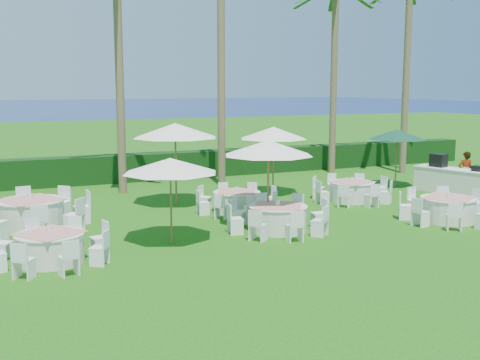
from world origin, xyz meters
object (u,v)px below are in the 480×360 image
at_px(banquet_table_a, 50,247).
at_px(umbrella_b, 268,148).
at_px(umbrella_d, 273,133).
at_px(banquet_table_e, 237,201).
at_px(banquet_table_b, 278,217).
at_px(umbrella_c, 175,130).
at_px(staff_person, 465,172).
at_px(banquet_table_d, 31,213).
at_px(umbrella_green, 397,134).
at_px(umbrella_a, 170,166).
at_px(banquet_table_f, 352,191).
at_px(banquet_table_c, 448,209).
at_px(buffet_table, 466,182).

height_order(banquet_table_a, umbrella_b, umbrella_b).
height_order(banquet_table_a, umbrella_d, umbrella_d).
xyz_separation_m(banquet_table_a, banquet_table_e, (6.47, 3.48, -0.01)).
xyz_separation_m(banquet_table_b, umbrella_c, (-1.53, 4.77, 2.27)).
relative_size(banquet_table_e, umbrella_b, 1.02).
bearing_deg(staff_person, umbrella_b, 28.37).
height_order(banquet_table_d, umbrella_green, umbrella_green).
distance_m(banquet_table_e, umbrella_a, 4.78).
relative_size(banquet_table_f, staff_person, 1.75).
distance_m(banquet_table_e, umbrella_d, 3.95).
xyz_separation_m(banquet_table_b, umbrella_green, (8.05, 4.70, 1.81)).
relative_size(umbrella_c, umbrella_d, 1.13).
bearing_deg(banquet_table_a, umbrella_a, 8.41).
height_order(banquet_table_c, umbrella_green, umbrella_green).
distance_m(banquet_table_a, umbrella_d, 10.86).
height_order(banquet_table_a, banquet_table_d, banquet_table_d).
relative_size(banquet_table_e, umbrella_a, 1.08).
height_order(banquet_table_b, banquet_table_d, banquet_table_d).
distance_m(banquet_table_b, buffet_table, 9.61).
xyz_separation_m(banquet_table_c, banquet_table_f, (-0.84, 4.00, -0.02)).
relative_size(umbrella_b, buffet_table, 0.63).
distance_m(banquet_table_b, banquet_table_f, 5.48).
height_order(buffet_table, staff_person, staff_person).
bearing_deg(buffet_table, umbrella_b, -170.62).
relative_size(banquet_table_d, umbrella_a, 1.34).
xyz_separation_m(banquet_table_a, banquet_table_b, (6.48, 0.55, 0.02)).
distance_m(banquet_table_d, banquet_table_e, 6.54).
height_order(banquet_table_c, buffet_table, buffet_table).
bearing_deg(banquet_table_c, umbrella_b, 163.25).
bearing_deg(banquet_table_f, banquet_table_e, 179.95).
relative_size(banquet_table_f, buffet_table, 0.67).
bearing_deg(staff_person, banquet_table_b, 31.66).
bearing_deg(umbrella_d, umbrella_b, -119.22).
distance_m(banquet_table_c, umbrella_b, 6.08).
distance_m(umbrella_c, staff_person, 11.65).
bearing_deg(umbrella_b, banquet_table_e, 89.42).
distance_m(banquet_table_a, banquet_table_c, 11.96).
bearing_deg(umbrella_a, banquet_table_a, -171.59).
bearing_deg(umbrella_c, banquet_table_b, -72.22).
bearing_deg(umbrella_d, umbrella_green, -4.78).
relative_size(umbrella_d, umbrella_green, 1.10).
bearing_deg(umbrella_d, banquet_table_a, -147.62).
bearing_deg(banquet_table_a, umbrella_c, 47.04).
relative_size(banquet_table_b, banquet_table_d, 0.88).
bearing_deg(umbrella_a, umbrella_b, 11.49).
distance_m(banquet_table_d, staff_person, 16.33).
xyz_separation_m(umbrella_c, staff_person, (11.30, -2.19, -1.84)).
distance_m(umbrella_b, buffet_table, 9.71).
height_order(umbrella_d, umbrella_green, umbrella_d).
xyz_separation_m(banquet_table_e, staff_person, (9.78, -0.35, 0.45)).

